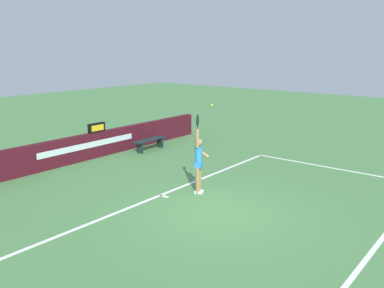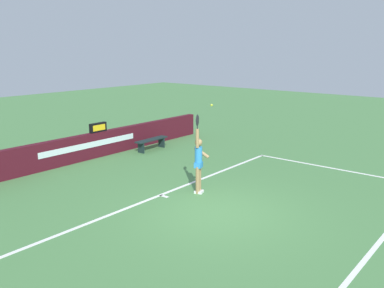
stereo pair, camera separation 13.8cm
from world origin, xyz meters
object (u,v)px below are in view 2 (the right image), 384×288
at_px(tennis_ball, 212,105).
at_px(courtside_bench_near, 152,141).
at_px(tennis_player, 199,161).
at_px(speed_display, 98,127).

xyz_separation_m(tennis_ball, courtside_bench_near, (2.67, 5.12, -2.27)).
bearing_deg(tennis_ball, tennis_player, 131.41).
xyz_separation_m(speed_display, tennis_ball, (-0.59, -5.98, 1.46)).
xyz_separation_m(speed_display, courtside_bench_near, (2.09, -0.87, -0.81)).
height_order(tennis_ball, courtside_bench_near, tennis_ball).
height_order(tennis_player, courtside_bench_near, tennis_player).
bearing_deg(tennis_player, tennis_ball, -48.59).
height_order(speed_display, courtside_bench_near, speed_display).
relative_size(tennis_ball, courtside_bench_near, 0.04).
bearing_deg(courtside_bench_near, tennis_ball, -117.56).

